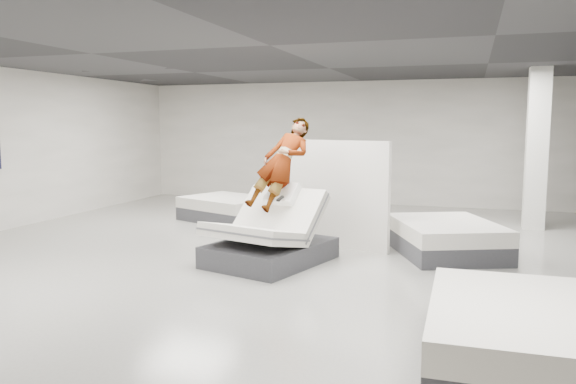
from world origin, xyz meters
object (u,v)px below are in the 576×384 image
at_px(remote, 280,199).
at_px(flat_bed_right_near, 527,339).
at_px(flat_bed_left_far, 228,209).
at_px(column, 537,149).
at_px(flat_bed_right_far, 446,238).
at_px(divider_panel, 336,194).
at_px(hero_bed, 269,240).
at_px(person, 282,183).

relative_size(remote, flat_bed_right_near, 0.07).
bearing_deg(flat_bed_left_far, column, 9.47).
bearing_deg(flat_bed_right_far, divider_panel, 179.81).
bearing_deg(remote, flat_bed_right_near, -25.01).
height_order(flat_bed_right_near, column, column).
height_order(hero_bed, flat_bed_right_near, hero_bed).
height_order(hero_bed, flat_bed_right_far, hero_bed).
relative_size(remote, flat_bed_right_far, 0.06).
bearing_deg(flat_bed_right_near, person, 135.85).
relative_size(flat_bed_right_far, flat_bed_right_near, 1.10).
relative_size(hero_bed, flat_bed_right_near, 0.99).
distance_m(hero_bed, column, 6.08).
relative_size(remote, column, 0.04).
relative_size(hero_bed, remote, 15.24).
bearing_deg(person, flat_bed_right_near, -27.83).
bearing_deg(flat_bed_left_far, divider_panel, -32.92).
bearing_deg(flat_bed_right_far, flat_bed_right_near, -78.88).
bearing_deg(flat_bed_right_far, flat_bed_left_far, 158.47).
bearing_deg(flat_bed_right_near, divider_panel, 121.89).
bearing_deg(divider_panel, flat_bed_left_far, 165.50).
relative_size(hero_bed, column, 0.67).
bearing_deg(flat_bed_right_far, person, -155.11).
xyz_separation_m(flat_bed_right_near, column, (0.73, 7.18, 1.31)).
bearing_deg(flat_bed_right_near, hero_bed, 139.68).
bearing_deg(divider_panel, flat_bed_right_near, -39.70).
xyz_separation_m(remote, flat_bed_left_far, (-2.36, 3.36, -0.75)).
height_order(person, flat_bed_left_far, person).
distance_m(divider_panel, flat_bed_right_far, 1.94).
xyz_separation_m(flat_bed_left_far, column, (6.24, 1.04, 1.35)).
distance_m(hero_bed, person, 0.90).
bearing_deg(person, column, 61.40).
distance_m(flat_bed_right_near, flat_bed_left_far, 8.25).
bearing_deg(column, person, -134.92).
bearing_deg(divider_panel, person, -99.19).
bearing_deg(hero_bed, remote, -20.88).
bearing_deg(hero_bed, flat_bed_right_near, -40.32).
bearing_deg(person, flat_bed_left_far, 143.43).
height_order(divider_panel, column, column).
distance_m(flat_bed_left_far, column, 6.47).
bearing_deg(flat_bed_left_far, flat_bed_right_near, -48.08).
bearing_deg(flat_bed_right_near, flat_bed_right_far, 101.12).
xyz_separation_m(flat_bed_right_near, flat_bed_left_far, (-5.51, 6.14, -0.04)).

